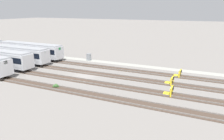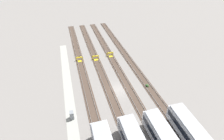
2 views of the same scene
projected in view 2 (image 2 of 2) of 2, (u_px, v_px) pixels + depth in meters
ground_plane at (119, 90)px, 39.89m from camera, size 400.00×400.00×0.00m
service_walkway at (69, 99)px, 37.35m from camera, size 54.00×2.00×0.01m
rail_track_nearest at (89, 95)px, 38.28m from camera, size 90.00×2.23×0.21m
rail_track_near_inner at (109, 91)px, 39.34m from camera, size 90.00×2.24×0.21m
rail_track_middle at (128, 88)px, 40.40m from camera, size 90.00×2.24×0.21m
rail_track_far_inner at (147, 84)px, 41.46m from camera, size 90.00×2.23×0.21m
bumper_stop_nearest_track at (79, 59)px, 50.27m from camera, size 1.36×2.01×1.22m
bumper_stop_near_inner_track at (96, 58)px, 50.90m from camera, size 1.36×2.01×1.22m
bumper_stop_middle_track at (110, 55)px, 52.56m from camera, size 1.38×2.01×1.22m
electrical_cabinet at (72, 115)px, 32.58m from camera, size 0.90×0.73×1.60m
weed_clump at (147, 86)px, 40.72m from camera, size 0.92×0.70×0.64m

